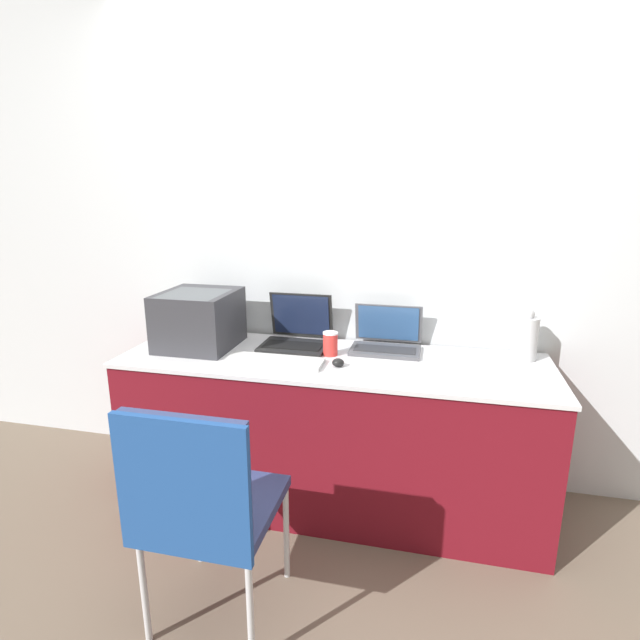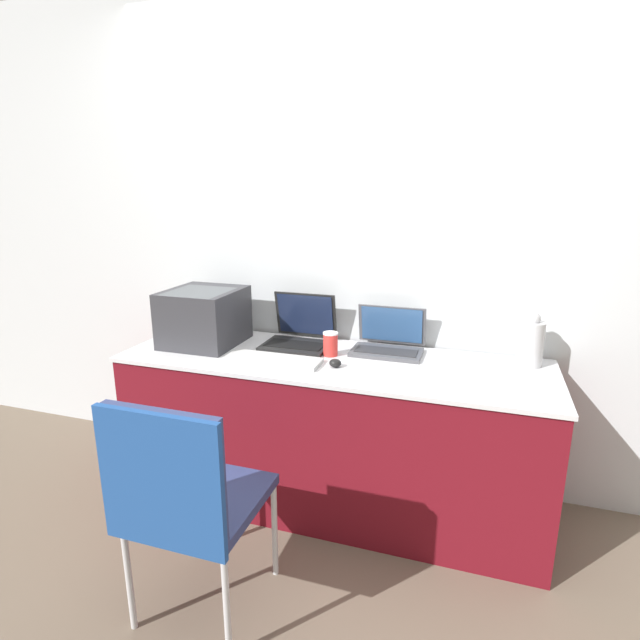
# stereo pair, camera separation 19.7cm
# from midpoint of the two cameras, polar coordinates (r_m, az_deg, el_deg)

# --- Properties ---
(ground_plane) EXTENTS (14.00, 14.00, 0.00)m
(ground_plane) POSITION_cam_midpoint_polar(r_m,az_deg,el_deg) (2.51, -2.77, -23.65)
(ground_plane) COLOR #6B5B4C
(wall_back) EXTENTS (8.00, 0.05, 2.60)m
(wall_back) POSITION_cam_midpoint_polar(r_m,az_deg,el_deg) (2.63, 0.98, 9.18)
(wall_back) COLOR silver
(wall_back) RESTS_ON ground_plane
(table) EXTENTS (2.05, 0.64, 0.77)m
(table) POSITION_cam_midpoint_polar(r_m,az_deg,el_deg) (2.55, -0.92, -12.63)
(table) COLOR maroon
(table) RESTS_ON ground_plane
(printer) EXTENTS (0.36, 0.39, 0.29)m
(printer) POSITION_cam_midpoint_polar(r_m,az_deg,el_deg) (2.64, -15.80, 0.27)
(printer) COLOR #333338
(printer) RESTS_ON table
(laptop_left) EXTENTS (0.34, 0.30, 0.26)m
(laptop_left) POSITION_cam_midpoint_polar(r_m,az_deg,el_deg) (2.59, -4.86, -1.70)
(laptop_left) COLOR black
(laptop_left) RESTS_ON table
(laptop_right) EXTENTS (0.34, 0.25, 0.22)m
(laptop_right) POSITION_cam_midpoint_polar(r_m,az_deg,el_deg) (2.52, 5.38, -2.34)
(laptop_right) COLOR #4C4C51
(laptop_right) RESTS_ON table
(external_keyboard) EXTENTS (0.46, 0.15, 0.02)m
(external_keyboard) POSITION_cam_midpoint_polar(r_m,az_deg,el_deg) (2.35, -7.64, -4.72)
(external_keyboard) COLOR silver
(external_keyboard) RESTS_ON table
(coffee_cup) EXTENTS (0.07, 0.07, 0.12)m
(coffee_cup) POSITION_cam_midpoint_polar(r_m,az_deg,el_deg) (2.43, -1.12, -2.75)
(coffee_cup) COLOR red
(coffee_cup) RESTS_ON table
(mouse) EXTENTS (0.06, 0.05, 0.04)m
(mouse) POSITION_cam_midpoint_polar(r_m,az_deg,el_deg) (2.29, -0.38, -4.93)
(mouse) COLOR black
(mouse) RESTS_ON table
(metal_pitcher) EXTENTS (0.12, 0.12, 0.25)m
(metal_pitcher) POSITION_cam_midpoint_polar(r_m,az_deg,el_deg) (2.51, 20.37, -1.80)
(metal_pitcher) COLOR silver
(metal_pitcher) RESTS_ON table
(chair) EXTENTS (0.45, 0.47, 0.90)m
(chair) POSITION_cam_midpoint_polar(r_m,az_deg,el_deg) (1.84, -16.69, -18.96)
(chair) COLOR navy
(chair) RESTS_ON ground_plane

